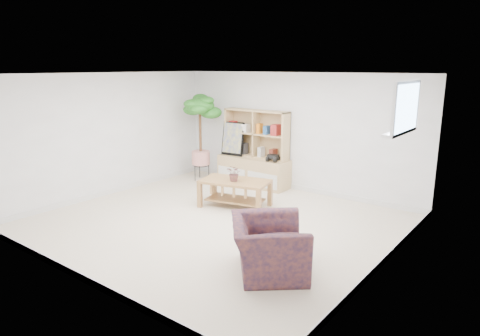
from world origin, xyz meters
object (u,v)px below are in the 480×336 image
Objects in this scene: storage_unit at (254,148)px; armchair at (269,243)px; floor_tree at (200,138)px; coffee_table at (235,193)px.

armchair is at bearing -51.72° from storage_unit.
storage_unit is at bearing 16.12° from floor_tree.
floor_tree is at bearing 135.69° from coffee_table.
coffee_table is at bearing -67.15° from storage_unit.
storage_unit is 1.57× the size of armchair.
floor_tree reaches higher than coffee_table.
storage_unit is 1.62m from coffee_table.
armchair is (2.49, -3.16, -0.43)m from storage_unit.
floor_tree is at bearing 12.65° from armchair.
storage_unit is 1.27m from floor_tree.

